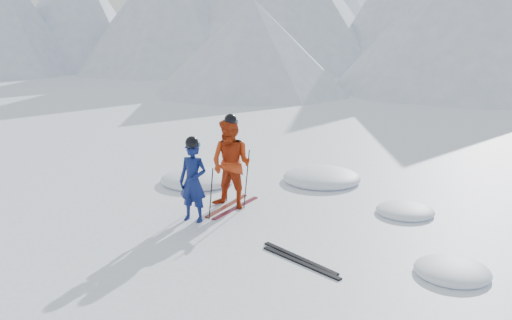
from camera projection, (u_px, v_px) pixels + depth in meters
The scene contains 12 objects.
ground at pixel (312, 233), 10.25m from camera, with size 160.00×160.00×0.00m, color white.
skier_blue at pixel (193, 182), 10.74m from camera, with size 0.59×0.39×1.62m, color #0D184F.
skier_red at pixel (231, 164), 11.50m from camera, with size 0.94×0.73×1.94m, color #B0300E.
pole_blue_left at pixel (187, 190), 11.09m from camera, with size 0.02×0.02×1.08m, color black.
pole_blue_right at pixel (211, 194), 10.86m from camera, with size 0.02×0.02×1.08m, color black.
pole_red_left at pixel (227, 174), 11.94m from camera, with size 0.02×0.02×1.29m, color black.
pole_red_right at pixel (247, 179), 11.53m from camera, with size 0.02×0.02×1.29m, color black.
ski_worn_left at pixel (227, 206), 11.79m from camera, with size 0.09×1.70×0.03m, color black.
ski_worn_right at pixel (236, 208), 11.66m from camera, with size 0.09×1.70×0.03m, color black.
ski_loose_a at pixel (299, 258), 9.11m from camera, with size 0.09×1.70×0.03m, color black.
ski_loose_b at pixel (300, 262), 8.93m from camera, with size 0.09×1.70×0.03m, color black.
snow_lumps at pixel (289, 190), 12.96m from camera, with size 8.25×5.16×0.43m.
Camera 1 is at (4.61, -8.52, 3.78)m, focal length 38.00 mm.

